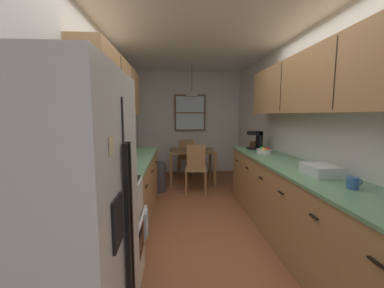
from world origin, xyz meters
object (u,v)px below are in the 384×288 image
Objects in this scene: coffee_maker at (256,140)px; fruit_bowl at (264,151)px; table_serving_bowl at (196,149)px; dining_table at (192,155)px; dining_chair_far at (186,156)px; microwave_over_range at (79,94)px; mug_by_coffeemaker at (353,183)px; stove_range at (101,237)px; trash_bin at (158,177)px; storage_canister at (115,161)px; dining_chair_near at (196,166)px; dish_rack at (322,170)px; refrigerator at (59,240)px.

coffee_maker is 1.35× the size of fruit_bowl.
dining_table is at bearing 146.93° from table_serving_bowl.
coffee_maker is (1.11, -1.70, 0.56)m from dining_chair_far.
coffee_maker is at bearing 43.29° from microwave_over_range.
microwave_over_range reaches higher than table_serving_bowl.
mug_by_coffeemaker is at bearing -74.03° from table_serving_bowl.
microwave_over_range reaches higher than stove_range.
trash_bin is 2.84× the size of storage_canister.
dining_chair_far is 4.48× the size of storage_canister.
dining_chair_near is at bearing 62.89° from storage_canister.
dish_rack is (1.14, -3.47, 0.45)m from dining_chair_far.
storage_canister is 1.15× the size of table_serving_bowl.
refrigerator is at bearing -130.42° from fruit_bowl.
refrigerator is 3.01m from fruit_bowl.
storage_canister is (-0.01, 0.56, 0.53)m from stove_range.
refrigerator is at bearing -125.93° from coffee_maker.
coffee_maker reaches higher than mug_by_coffeemaker.
stove_range is 1.93× the size of trash_bin.
dining_chair_far is at bearing 74.71° from microwave_over_range.
dining_chair_far is 4.02× the size of fruit_bowl.
refrigerator is 5.62× the size of coffee_maker.
dining_chair_far is 2.65× the size of dish_rack.
dish_rack is (1.01, -2.35, 0.45)m from dining_chair_near.
fruit_bowl is (1.68, -1.05, 0.65)m from trash_bin.
stove_range and storage_canister have the same top height.
storage_canister is at bearing 170.86° from dish_rack.
dish_rack is at bearing -9.14° from storage_canister.
dining_table is 5.54× the size of table_serving_bowl.
table_serving_bowl is (-0.94, 3.27, -0.20)m from mug_by_coffeemaker.
trash_bin is 4.58× the size of mug_by_coffeemaker.
dining_chair_near is 0.76m from trash_bin.
dining_table is 2.83× the size of dish_rack.
refrigerator reaches higher than fruit_bowl.
dining_table is at bearing 70.64° from microwave_over_range.
refrigerator is 5.00× the size of dish_rack.
table_serving_bowl is at bearing 68.79° from microwave_over_range.
storage_canister reaches higher than dining_chair_far.
mug_by_coffeemaker is at bearing 15.05° from refrigerator.
dining_chair_near is 4.48× the size of storage_canister.
coffee_maker is (0.98, -0.58, 0.56)m from dining_chair_near.
dining_table is 3.51m from mug_by_coffeemaker.
dining_table is at bearing 107.14° from mug_by_coffeemaker.
dining_table is 4.30× the size of fruit_bowl.
refrigerator is 2.06m from mug_by_coffeemaker.
coffee_maker is at bearing 44.86° from stove_range.
table_serving_bowl is at bearing -33.07° from dining_table.
trash_bin is 2.19m from storage_canister.
table_serving_bowl is at bearing -73.68° from dining_chair_far.
coffee_maker is 2.43× the size of mug_by_coffeemaker.
dish_rack reaches higher than dining_chair_far.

